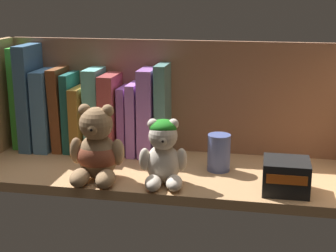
% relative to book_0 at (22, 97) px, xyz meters
% --- Properties ---
extents(shelf_board, '(0.79, 0.27, 0.02)m').
position_rel_book_0_xyz_m(shelf_board, '(0.37, -0.11, -0.13)').
color(shelf_board, tan).
rests_on(shelf_board, ground).
extents(shelf_back_panel, '(0.82, 0.01, 0.28)m').
position_rel_book_0_xyz_m(shelf_back_panel, '(0.37, 0.03, -0.00)').
color(shelf_back_panel, '#8C5D44').
rests_on(shelf_back_panel, ground).
extents(book_0, '(0.02, 0.09, 0.24)m').
position_rel_book_0_xyz_m(book_0, '(0.00, 0.00, 0.00)').
color(book_0, green).
rests_on(book_0, shelf_board).
extents(book_1, '(0.03, 0.14, 0.25)m').
position_rel_book_0_xyz_m(book_1, '(0.03, 0.00, 0.00)').
color(book_1, '#3A6389').
rests_on(book_1, shelf_board).
extents(book_2, '(0.03, 0.13, 0.19)m').
position_rel_book_0_xyz_m(book_2, '(0.07, 0.00, -0.02)').
color(book_2, teal).
rests_on(book_2, shelf_board).
extents(book_3, '(0.03, 0.11, 0.19)m').
position_rel_book_0_xyz_m(book_3, '(0.10, 0.00, -0.02)').
color(book_3, brown).
rests_on(book_3, shelf_board).
extents(book_4, '(0.02, 0.11, 0.18)m').
position_rel_book_0_xyz_m(book_4, '(0.13, 0.00, -0.03)').
color(book_4, '#206159').
rests_on(book_4, shelf_board).
extents(book_5, '(0.02, 0.14, 0.15)m').
position_rel_book_0_xyz_m(book_5, '(0.15, 0.00, -0.04)').
color(book_5, olive).
rests_on(book_5, shelf_board).
extents(book_6, '(0.03, 0.10, 0.19)m').
position_rel_book_0_xyz_m(book_6, '(0.19, 0.00, -0.02)').
color(book_6, '#69BFB5').
rests_on(book_6, shelf_board).
extents(book_7, '(0.04, 0.13, 0.18)m').
position_rel_book_0_xyz_m(book_7, '(0.22, 0.00, -0.03)').
color(book_7, '#AA4444').
rests_on(book_7, shelf_board).
extents(book_8, '(0.02, 0.10, 0.16)m').
position_rel_book_0_xyz_m(book_8, '(0.26, 0.00, -0.04)').
color(book_8, '#985DB4').
rests_on(book_8, shelf_board).
extents(book_9, '(0.02, 0.11, 0.17)m').
position_rel_book_0_xyz_m(book_9, '(0.28, 0.00, -0.04)').
color(book_9, '#A266BE').
rests_on(book_9, shelf_board).
extents(book_10, '(0.03, 0.12, 0.20)m').
position_rel_book_0_xyz_m(book_10, '(0.31, 0.00, -0.02)').
color(book_10, '#A367BF').
rests_on(book_10, shelf_board).
extents(book_11, '(0.03, 0.10, 0.21)m').
position_rel_book_0_xyz_m(book_11, '(0.35, 0.00, -0.02)').
color(book_11, slate).
rests_on(book_11, shelf_board).
extents(teddy_bear_larger, '(0.11, 0.12, 0.15)m').
position_rel_book_0_xyz_m(teddy_bear_larger, '(0.25, -0.19, -0.06)').
color(teddy_bear_larger, '#93704C').
rests_on(teddy_bear_larger, shelf_board).
extents(teddy_bear_smaller, '(0.10, 0.10, 0.13)m').
position_rel_book_0_xyz_m(teddy_bear_smaller, '(0.38, -0.19, -0.06)').
color(teddy_bear_smaller, beige).
rests_on(teddy_bear_smaller, shelf_board).
extents(pillar_candle, '(0.05, 0.05, 0.08)m').
position_rel_book_0_xyz_m(pillar_candle, '(0.48, -0.09, -0.08)').
color(pillar_candle, '#4C5B99').
rests_on(pillar_candle, shelf_board).
extents(small_product_box, '(0.09, 0.08, 0.06)m').
position_rel_book_0_xyz_m(small_product_box, '(0.61, -0.18, -0.09)').
color(small_product_box, black).
rests_on(small_product_box, shelf_board).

